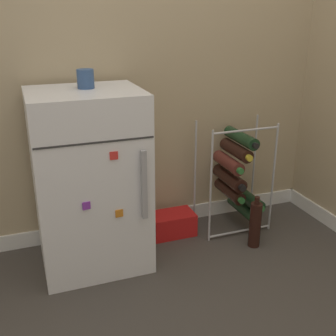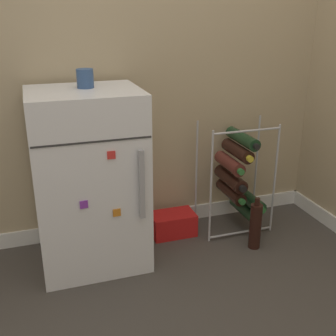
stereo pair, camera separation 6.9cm
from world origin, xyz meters
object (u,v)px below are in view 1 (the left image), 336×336
object	(u,v)px
mini_fridge	(90,181)
soda_box	(172,224)
fridge_top_cup	(85,79)
loose_bottle_floor	(255,224)
wine_rack	(237,177)

from	to	relation	value
mini_fridge	soda_box	world-z (taller)	mini_fridge
soda_box	fridge_top_cup	bearing A→B (deg)	-171.31
mini_fridge	loose_bottle_floor	size ratio (longest dim) A/B	3.00
soda_box	loose_bottle_floor	distance (m)	0.48
mini_fridge	loose_bottle_floor	world-z (taller)	mini_fridge
soda_box	fridge_top_cup	distance (m)	0.99
mini_fridge	fridge_top_cup	xyz separation A→B (m)	(0.02, 0.04, 0.49)
wine_rack	mini_fridge	bearing A→B (deg)	-175.11
wine_rack	fridge_top_cup	distance (m)	1.05
fridge_top_cup	loose_bottle_floor	world-z (taller)	fridge_top_cup
mini_fridge	fridge_top_cup	bearing A→B (deg)	67.34
wine_rack	soda_box	world-z (taller)	wine_rack
mini_fridge	loose_bottle_floor	bearing A→B (deg)	-11.07
mini_fridge	fridge_top_cup	distance (m)	0.50
wine_rack	fridge_top_cup	xyz separation A→B (m)	(-0.85, -0.03, 0.62)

